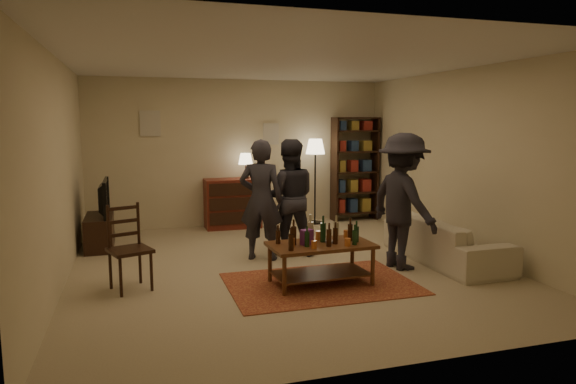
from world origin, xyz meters
name	(u,v)px	position (x,y,z in m)	size (l,w,h in m)	color
floor	(286,266)	(0.00, 0.00, 0.00)	(6.00, 6.00, 0.00)	#C6B793
room_shell	(204,128)	(-0.65, 2.98, 1.81)	(6.00, 6.00, 6.00)	beige
rug	(321,284)	(0.18, -0.86, 0.01)	(2.20, 1.50, 0.01)	maroon
coffee_table	(321,249)	(0.18, -0.86, 0.43)	(1.25, 0.71, 0.84)	#5F2D1B
dining_chair	(128,244)	(-2.01, -0.36, 0.53)	(0.56, 0.56, 1.01)	black
tv_stand	(100,223)	(-2.44, 1.80, 0.38)	(0.40, 1.00, 1.06)	black
dresser	(233,202)	(-0.19, 2.71, 0.48)	(1.00, 0.50, 1.36)	maroon
bookshelf	(355,168)	(2.25, 2.78, 1.03)	(0.90, 0.34, 2.02)	black
floor_lamp	(315,152)	(1.38, 2.65, 1.36)	(0.36, 0.36, 1.61)	black
sofa	(445,240)	(2.20, -0.40, 0.30)	(2.08, 0.81, 0.61)	beige
person_left	(261,200)	(-0.22, 0.45, 0.85)	(0.62, 0.41, 1.70)	#2A2932
person_right	(289,197)	(0.23, 0.60, 0.84)	(0.82, 0.64, 1.69)	#292931
person_by_sofa	(403,201)	(1.46, -0.51, 0.89)	(1.16, 0.66, 1.79)	#232128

